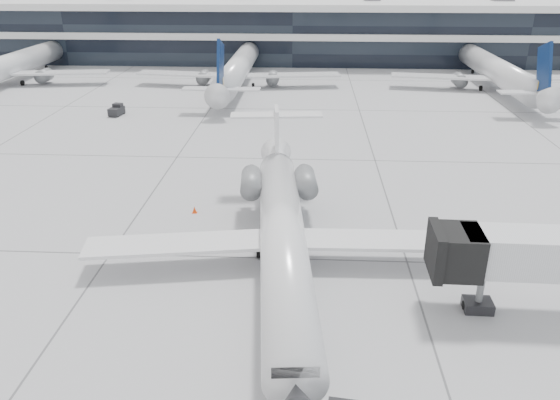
{
  "coord_description": "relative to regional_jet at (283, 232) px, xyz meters",
  "views": [
    {
      "loc": [
        3.29,
        -31.8,
        18.28
      ],
      "look_at": [
        1.36,
        3.82,
        2.6
      ],
      "focal_mm": 35.0,
      "sensor_mm": 36.0,
      "label": 1
    }
  ],
  "objects": [
    {
      "name": "terminal",
      "position": [
        -1.79,
        82.95,
        2.51
      ],
      "size": [
        170.0,
        22.0,
        10.0
      ],
      "primitive_type": "cube",
      "color": "black",
      "rests_on": "ground"
    },
    {
      "name": "traffic_cone",
      "position": [
        -7.35,
        7.81,
        -2.23
      ],
      "size": [
        0.48,
        0.48,
        0.55
      ],
      "rotation": [
        0.0,
        0.0,
        0.33
      ],
      "color": "#E9400C",
      "rests_on": "ground"
    },
    {
      "name": "bg_jet_center",
      "position": [
        -9.79,
        55.95,
        -2.49
      ],
      "size": [
        32.0,
        40.0,
        9.6
      ],
      "primitive_type": null,
      "color": "silver",
      "rests_on": "ground"
    },
    {
      "name": "far_tug",
      "position": [
        -23.22,
        36.76,
        -1.84
      ],
      "size": [
        1.67,
        2.43,
        1.43
      ],
      "rotation": [
        0.0,
        0.0,
        -0.16
      ],
      "color": "black",
      "rests_on": "ground"
    },
    {
      "name": "ground",
      "position": [
        -1.79,
        0.95,
        -2.49
      ],
      "size": [
        220.0,
        220.0,
        0.0
      ],
      "primitive_type": "plane",
      "color": "#9B9B9E",
      "rests_on": "ground"
    },
    {
      "name": "regional_jet",
      "position": [
        0.0,
        0.0,
        0.0
      ],
      "size": [
        25.28,
        31.57,
        7.29
      ],
      "rotation": [
        0.0,
        0.0,
        0.09
      ],
      "color": "silver",
      "rests_on": "ground"
    },
    {
      "name": "bg_jet_right",
      "position": [
        30.21,
        55.95,
        -2.49
      ],
      "size": [
        32.0,
        40.0,
        9.6
      ],
      "primitive_type": null,
      "color": "silver",
      "rests_on": "ground"
    },
    {
      "name": "bg_jet_left",
      "position": [
        -46.79,
        55.95,
        -2.49
      ],
      "size": [
        32.0,
        40.0,
        9.6
      ],
      "primitive_type": null,
      "color": "silver",
      "rests_on": "ground"
    }
  ]
}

